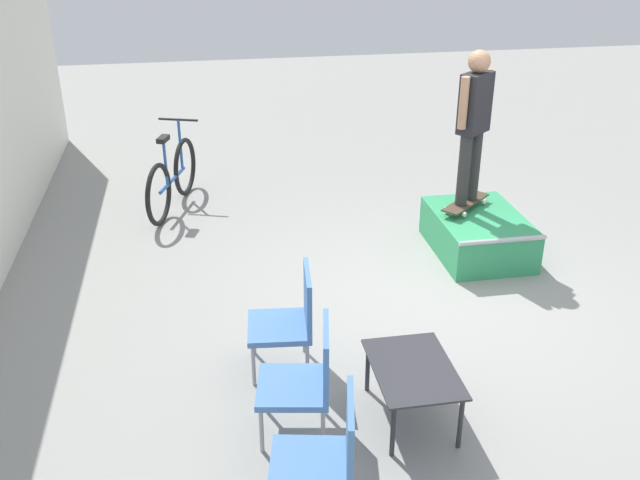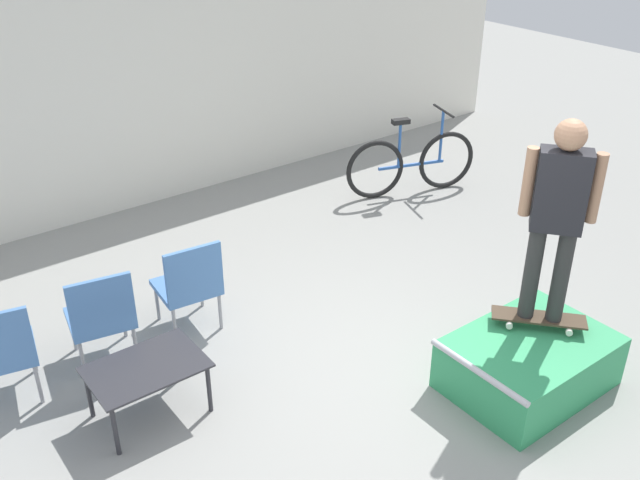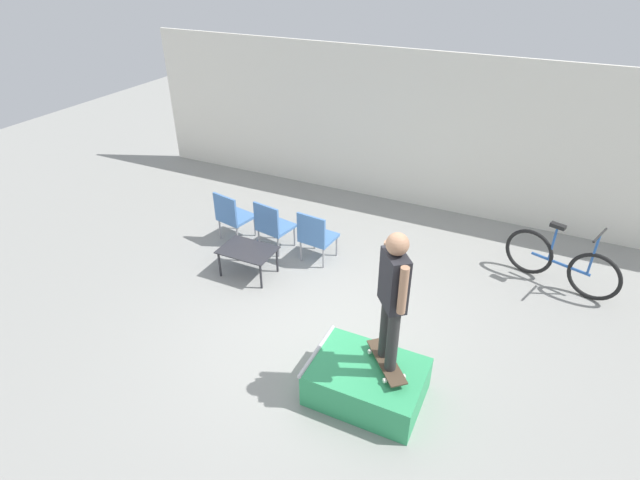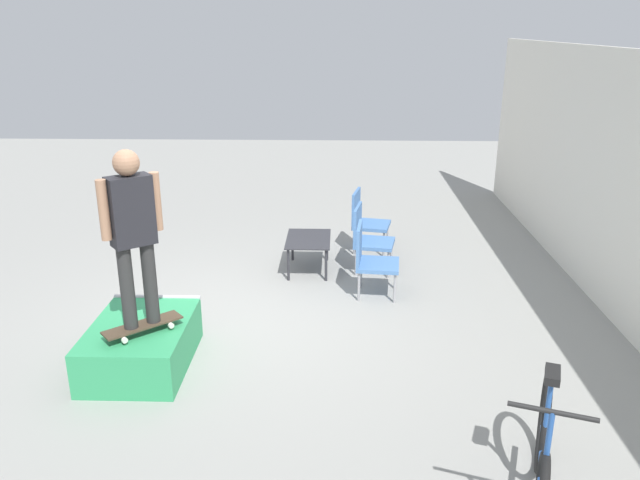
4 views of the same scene
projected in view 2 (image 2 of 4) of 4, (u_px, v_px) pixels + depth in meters
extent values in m
plane|color=gray|center=(380.00, 381.00, 5.93)|extent=(24.00, 24.00, 0.00)
cube|color=white|center=(136.00, 85.00, 8.29)|extent=(12.00, 0.06, 3.00)
cube|color=#339E60|center=(529.00, 363.00, 5.79)|extent=(1.29, 0.94, 0.45)
cylinder|color=#B7B7BC|center=(478.00, 371.00, 5.34)|extent=(0.05, 0.94, 0.05)
cube|color=#473828|center=(539.00, 317.00, 5.81)|extent=(0.65, 0.70, 0.02)
cylinder|color=white|center=(566.00, 316.00, 5.88)|extent=(0.06, 0.06, 0.05)
cylinder|color=white|center=(569.00, 333.00, 5.68)|extent=(0.06, 0.06, 0.05)
cylinder|color=white|center=(508.00, 310.00, 5.96)|extent=(0.06, 0.06, 0.05)
cylinder|color=white|center=(509.00, 326.00, 5.77)|extent=(0.06, 0.06, 0.05)
cylinder|color=#2D2D2D|center=(532.00, 272.00, 5.64)|extent=(0.13, 0.13, 0.80)
cylinder|color=#2D2D2D|center=(561.00, 276.00, 5.59)|extent=(0.13, 0.13, 0.80)
cube|color=#232328|center=(561.00, 191.00, 5.27)|extent=(0.39, 0.42, 0.64)
cylinder|color=#A87A5B|center=(529.00, 182.00, 5.30)|extent=(0.09, 0.09, 0.54)
cylinder|color=#A87A5B|center=(596.00, 188.00, 5.19)|extent=(0.09, 0.09, 0.54)
sphere|color=#A87A5B|center=(571.00, 135.00, 5.06)|extent=(0.23, 0.23, 0.23)
cube|color=#2D2D33|center=(146.00, 367.00, 5.37)|extent=(0.87, 0.60, 0.02)
cylinder|color=#2D2D33|center=(115.00, 431.00, 5.11)|extent=(0.04, 0.04, 0.45)
cylinder|color=#2D2D33|center=(209.00, 388.00, 5.51)|extent=(0.04, 0.04, 0.45)
cylinder|color=#2D2D33|center=(89.00, 394.00, 5.46)|extent=(0.04, 0.04, 0.45)
cylinder|color=#2D2D33|center=(179.00, 356.00, 5.86)|extent=(0.04, 0.04, 0.45)
cylinder|color=#99999E|center=(32.00, 353.00, 5.96)|extent=(0.03, 0.03, 0.38)
cylinder|color=#99999E|center=(39.00, 383.00, 5.61)|extent=(0.03, 0.03, 0.38)
cube|color=#4C7AB7|center=(1.00, 353.00, 5.60)|extent=(0.61, 0.61, 0.05)
cylinder|color=#99999E|center=(123.00, 319.00, 6.40)|extent=(0.03, 0.03, 0.38)
cylinder|color=#99999E|center=(73.00, 332.00, 6.22)|extent=(0.03, 0.03, 0.38)
cylinder|color=#99999E|center=(136.00, 345.00, 6.05)|extent=(0.03, 0.03, 0.38)
cylinder|color=#99999E|center=(83.00, 360.00, 5.88)|extent=(0.03, 0.03, 0.38)
cube|color=#4C7AB7|center=(100.00, 318.00, 6.03)|extent=(0.60, 0.60, 0.05)
cube|color=#4C7AB7|center=(102.00, 305.00, 5.72)|extent=(0.52, 0.13, 0.49)
cylinder|color=#99999E|center=(201.00, 289.00, 6.84)|extent=(0.03, 0.03, 0.38)
cylinder|color=#99999E|center=(157.00, 302.00, 6.63)|extent=(0.03, 0.03, 0.38)
cylinder|color=#99999E|center=(220.00, 311.00, 6.51)|extent=(0.03, 0.03, 0.38)
cylinder|color=#99999E|center=(175.00, 326.00, 6.30)|extent=(0.03, 0.03, 0.38)
cube|color=#4C7AB7|center=(186.00, 287.00, 6.47)|extent=(0.57, 0.57, 0.05)
cube|color=#4C7AB7|center=(194.00, 273.00, 6.16)|extent=(0.52, 0.09, 0.49)
torus|color=black|center=(446.00, 160.00, 9.21)|extent=(0.75, 0.30, 0.77)
torus|color=black|center=(375.00, 170.00, 8.93)|extent=(0.75, 0.30, 0.77)
cylinder|color=#2856A3|center=(411.00, 165.00, 9.07)|extent=(0.86, 0.33, 0.04)
cylinder|color=#2856A3|center=(399.00, 145.00, 8.88)|extent=(0.04, 0.04, 0.57)
cube|color=black|center=(401.00, 121.00, 8.74)|extent=(0.24, 0.16, 0.06)
cylinder|color=#2856A3|center=(441.00, 136.00, 9.02)|extent=(0.04, 0.04, 0.67)
cylinder|color=black|center=(444.00, 111.00, 8.86)|extent=(0.20, 0.50, 0.03)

